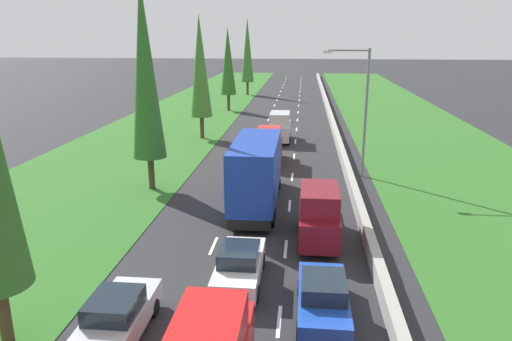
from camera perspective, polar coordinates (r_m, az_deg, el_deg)
name	(u,v)px	position (r m, az deg, el deg)	size (l,w,h in m)	color
ground_plane	(284,116)	(60.70, 3.37, 6.57)	(300.00, 300.00, 0.00)	#28282B
grass_verge_left	(186,114)	(62.48, -8.38, 6.72)	(14.00, 140.00, 0.04)	#2D6623
grass_verge_right	(400,117)	(61.81, 16.85, 6.11)	(14.00, 140.00, 0.04)	#2D6623
median_barrier	(329,113)	(60.67, 8.80, 6.82)	(0.44, 120.00, 0.85)	#9E9B93
lane_markings	(284,116)	(60.69, 3.37, 6.58)	(3.64, 116.00, 0.01)	white
white_sedan_centre_lane	(240,265)	(19.79, -1.99, -11.23)	(1.82, 4.50, 1.64)	white
blue_box_truck_centre_lane	(257,171)	(27.82, 0.14, -0.05)	(2.46, 9.40, 4.18)	black
silver_sedan_left_lane	(117,317)	(17.18, -16.35, -16.50)	(1.82, 4.50, 1.64)	silver
red_van_centre_lane_fourth	(269,146)	(37.75, 1.54, 3.00)	(1.96, 4.90, 2.82)	red
blue_sedan_right_lane	(323,298)	(17.72, 8.03, -14.88)	(1.82, 4.50, 1.64)	#1E47B7
maroon_van_right_lane	(319,215)	(23.52, 7.52, -5.25)	(1.96, 4.90, 2.82)	maroon
silver_van_centre_lane	(280,127)	(45.55, 2.88, 5.23)	(1.96, 4.90, 2.82)	silver
poplar_tree_second	(145,70)	(30.90, -13.18, 11.68)	(2.14, 2.14, 13.44)	#4C3823
poplar_tree_third	(200,66)	(46.51, -6.71, 12.29)	(2.10, 2.10, 11.84)	#4C3823
poplar_tree_fourth	(228,61)	(64.14, -3.38, 12.92)	(2.07, 2.07, 10.90)	#4C3823
poplar_tree_fifth	(247,51)	(81.77, -1.04, 14.19)	(2.12, 2.12, 12.61)	#4C3823
street_light_mast	(361,104)	(34.09, 12.50, 7.79)	(3.20, 0.28, 9.00)	gray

